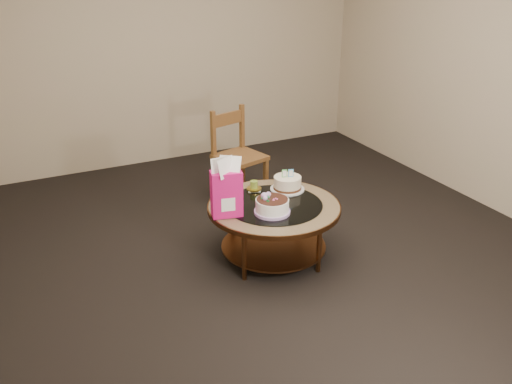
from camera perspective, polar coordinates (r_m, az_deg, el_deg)
name	(u,v)px	position (r m, az deg, el deg)	size (l,w,h in m)	color
ground	(273,256)	(4.56, 1.74, -6.43)	(5.00, 5.00, 0.00)	black
room_walls	(276,61)	(4.00, 2.02, 12.98)	(4.52, 5.02, 2.61)	tan
coffee_table	(274,213)	(4.38, 1.80, -2.16)	(1.02, 1.02, 0.46)	brown
decorated_cake	(272,207)	(4.18, 1.61, -1.47)	(0.27, 0.27, 0.16)	#B993D1
cream_cake	(287,183)	(4.57, 3.16, 0.86)	(0.28, 0.28, 0.17)	silver
gift_bag	(226,188)	(4.08, -2.98, 0.44)	(0.24, 0.20, 0.44)	#CB1367
pillar_candle	(254,187)	(4.57, -0.20, 0.51)	(0.13, 0.13, 0.09)	#E8BF5F
dining_chair	(237,155)	(5.38, -1.88, 3.70)	(0.50, 0.50, 0.88)	brown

